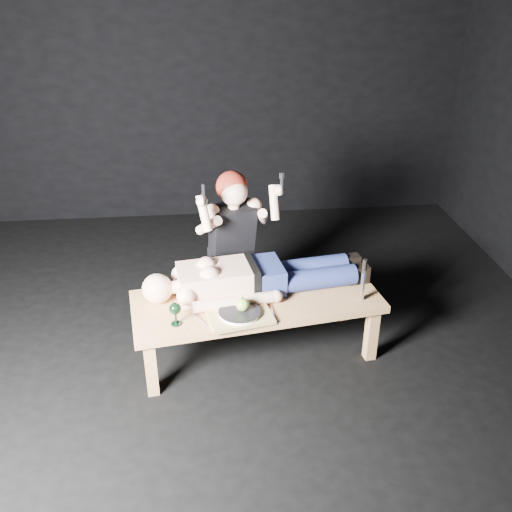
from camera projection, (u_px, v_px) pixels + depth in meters
The scene contains 13 objects.
ground at pixel (234, 352), 4.00m from camera, with size 5.00×5.00×0.00m, color black.
back_wall at pixel (215, 72), 5.50m from camera, with size 5.00×5.00×0.00m, color black.
table at pixel (257, 326), 3.90m from camera, with size 1.67×0.63×0.45m, color tan.
lying_man at pixel (260, 273), 3.85m from camera, with size 1.64×0.50×0.26m, color beige, non-canonical shape.
kneeling_woman at pixel (229, 243), 4.15m from camera, with size 0.66×0.74×1.24m, color black, non-canonical shape.
serving_tray at pixel (240, 315), 3.59m from camera, with size 0.40×0.29×0.02m, color tan.
plate at pixel (240, 313), 3.58m from camera, with size 0.27×0.27×0.02m, color white.
apple at pixel (243, 304), 3.57m from camera, with size 0.09×0.09×0.09m, color #6AA830.
goblet at pixel (175, 314), 3.49m from camera, with size 0.08×0.08×0.16m, color black, non-canonical shape.
fork_flat at pixel (200, 320), 3.57m from camera, with size 0.02×0.18×0.01m, color #B2B2B7.
knife_flat at pixel (272, 313), 3.64m from camera, with size 0.02×0.18×0.01m, color #B2B2B7.
spoon_flat at pixel (256, 307), 3.70m from camera, with size 0.02×0.18×0.01m, color #B2B2B7.
carving_knife at pixel (363, 280), 3.71m from camera, with size 0.04×0.04×0.31m, color #B2B2B7, non-canonical shape.
Camera 1 is at (-0.15, -3.21, 2.49)m, focal length 39.37 mm.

